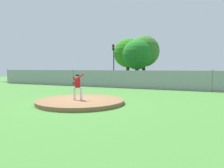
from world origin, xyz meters
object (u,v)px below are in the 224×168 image
baseball (88,99)px  parked_car_navy (104,78)px  parked_car_teal (192,80)px  parked_car_slate (222,80)px  parked_car_burgundy (146,79)px  pitcher_youth (77,84)px  traffic_cone_orange (139,81)px  traffic_light_near (113,57)px

baseball → parked_car_navy: 15.93m
baseball → parked_car_teal: 15.14m
parked_car_teal → parked_car_slate: bearing=2.2°
parked_car_teal → parked_car_burgundy: parked_car_teal is taller
parked_car_navy → parked_car_burgundy: size_ratio=1.01×
pitcher_youth → parked_car_slate: bearing=59.2°
traffic_cone_orange → traffic_light_near: 5.96m
parked_car_navy → parked_car_teal: parked_car_navy is taller
pitcher_youth → traffic_light_near: size_ratio=0.27×
traffic_light_near → parked_car_slate: bearing=-16.1°
parked_car_navy → parked_car_burgundy: bearing=0.7°
pitcher_youth → traffic_cone_orange: pitcher_youth is taller
pitcher_youth → baseball: bearing=21.3°
parked_car_teal → traffic_light_near: traffic_light_near is taller
parked_car_navy → parked_car_teal: (11.32, -0.42, -0.02)m
pitcher_youth → parked_car_slate: pitcher_youth is taller
pitcher_youth → traffic_cone_orange: 17.49m
parked_car_navy → parked_car_burgundy: (5.91, 0.07, -0.03)m
parked_car_teal → traffic_light_near: size_ratio=0.82×
traffic_cone_orange → parked_car_slate: bearing=-15.8°
pitcher_youth → parked_car_burgundy: pitcher_youth is taller
parked_car_teal → traffic_cone_orange: 7.65m
parked_car_navy → parked_car_slate: parked_car_navy is taller
traffic_cone_orange → traffic_light_near: size_ratio=0.10×
baseball → parked_car_navy: (-6.20, 14.66, 0.55)m
pitcher_youth → parked_car_teal: (5.70, 14.47, -0.34)m
parked_car_navy → traffic_cone_orange: bearing=30.6°
parked_car_teal → pitcher_youth: bearing=-111.5°
parked_car_navy → parked_car_teal: size_ratio=0.96×
traffic_light_near → pitcher_youth: bearing=-72.6°
baseball → parked_car_teal: bearing=70.2°
parked_car_teal → parked_car_slate: (3.00, 0.12, -0.00)m
baseball → traffic_light_near: (-6.45, 18.56, 3.61)m
parked_car_burgundy → traffic_cone_orange: (-1.62, 2.46, -0.52)m
traffic_light_near → traffic_cone_orange: bearing=-16.8°
baseball → parked_car_burgundy: (-0.29, 14.73, 0.52)m
baseball → traffic_light_near: size_ratio=0.01×
pitcher_youth → traffic_cone_orange: size_ratio=2.87×
parked_car_slate → pitcher_youth: bearing=-120.8°
parked_car_teal → parked_car_burgundy: bearing=174.8°
parked_car_burgundy → parked_car_slate: size_ratio=1.09×
baseball → parked_car_navy: parked_car_navy is taller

